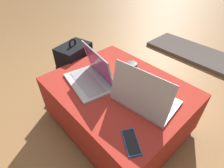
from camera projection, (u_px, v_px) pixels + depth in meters
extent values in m
plane|color=#9E7042|center=(117.00, 122.00, 1.42)|extent=(14.00, 14.00, 0.00)
cube|color=maroon|center=(117.00, 120.00, 1.40)|extent=(0.89, 0.71, 0.05)
cube|color=#B22D23|center=(118.00, 103.00, 1.28)|extent=(0.93, 0.74, 0.34)
cube|color=silver|center=(88.00, 82.00, 1.19)|extent=(0.38, 0.28, 0.02)
cube|color=#9E9EA3|center=(87.00, 82.00, 1.18)|extent=(0.32, 0.18, 0.00)
cube|color=silver|center=(98.00, 64.00, 1.15)|extent=(0.35, 0.12, 0.22)
cube|color=#B23D93|center=(98.00, 65.00, 1.15)|extent=(0.31, 0.11, 0.19)
cube|color=silver|center=(146.00, 100.00, 1.06)|extent=(0.38, 0.29, 0.02)
cube|color=#B2B2B7|center=(147.00, 98.00, 1.05)|extent=(0.33, 0.17, 0.00)
cube|color=silver|center=(139.00, 92.00, 0.92)|extent=(0.36, 0.10, 0.24)
cube|color=green|center=(140.00, 92.00, 0.92)|extent=(0.32, 0.09, 0.22)
cube|color=#1E4C9E|center=(131.00, 142.00, 0.84)|extent=(0.16, 0.13, 0.01)
cube|color=black|center=(131.00, 141.00, 0.84)|extent=(0.15, 0.12, 0.00)
cube|color=black|center=(76.00, 68.00, 1.62)|extent=(0.26, 0.32, 0.46)
cube|color=black|center=(68.00, 72.00, 1.72)|extent=(0.12, 0.24, 0.21)
torus|color=black|center=(72.00, 43.00, 1.46)|extent=(0.04, 0.09, 0.08)
cylinder|color=black|center=(131.00, 69.00, 1.25)|extent=(0.08, 0.08, 0.09)
torus|color=black|center=(136.00, 71.00, 1.23)|extent=(0.07, 0.01, 0.07)
cube|color=#564C47|center=(203.00, 56.00, 2.19)|extent=(1.40, 0.50, 0.04)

